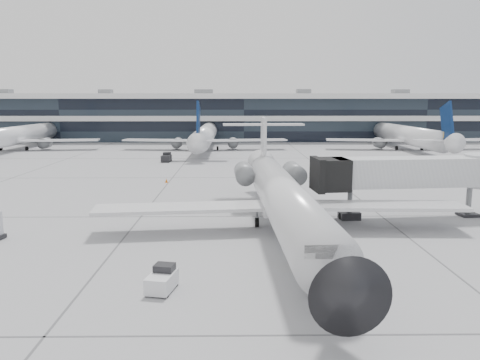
{
  "coord_description": "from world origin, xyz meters",
  "views": [
    {
      "loc": [
        -2.24,
        -37.76,
        9.47
      ],
      "look_at": [
        -1.75,
        2.84,
        2.6
      ],
      "focal_mm": 35.0,
      "sensor_mm": 36.0,
      "label": 1
    }
  ],
  "objects_px": {
    "regional_jet": "(282,195)",
    "baggage_tug": "(162,280)",
    "ramp_worker": "(305,254)",
    "jet_bridge": "(420,172)"
  },
  "relations": [
    {
      "from": "ramp_worker",
      "to": "regional_jet",
      "type": "bearing_deg",
      "value": -126.12
    },
    {
      "from": "jet_bridge",
      "to": "baggage_tug",
      "type": "relative_size",
      "value": 7.41
    },
    {
      "from": "regional_jet",
      "to": "baggage_tug",
      "type": "xyz_separation_m",
      "value": [
        -7.12,
        -10.86,
        -2.12
      ]
    },
    {
      "from": "regional_jet",
      "to": "jet_bridge",
      "type": "distance_m",
      "value": 12.36
    },
    {
      "from": "baggage_tug",
      "to": "jet_bridge",
      "type": "bearing_deg",
      "value": 50.09
    },
    {
      "from": "regional_jet",
      "to": "jet_bridge",
      "type": "bearing_deg",
      "value": 16.88
    },
    {
      "from": "regional_jet",
      "to": "jet_bridge",
      "type": "height_order",
      "value": "regional_jet"
    },
    {
      "from": "regional_jet",
      "to": "jet_bridge",
      "type": "xyz_separation_m",
      "value": [
        11.64,
        4.01,
        1.06
      ]
    },
    {
      "from": "regional_jet",
      "to": "ramp_worker",
      "type": "xyz_separation_m",
      "value": [
        0.58,
        -7.66,
        -1.88
      ]
    },
    {
      "from": "ramp_worker",
      "to": "baggage_tug",
      "type": "distance_m",
      "value": 8.34
    }
  ]
}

